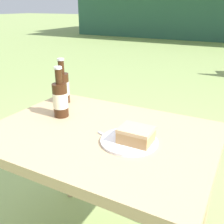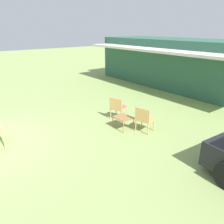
# 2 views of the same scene
# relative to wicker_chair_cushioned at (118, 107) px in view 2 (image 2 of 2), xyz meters

# --- Properties ---
(cabin_building) EXTENTS (11.17, 4.67, 2.68)m
(cabin_building) POSITION_rel_wicker_chair_cushioned_xyz_m (-1.30, 6.18, 0.86)
(cabin_building) COLOR #2D5B47
(cabin_building) RESTS_ON ground_plane
(wicker_chair_cushioned) EXTENTS (0.64, 0.61, 0.86)m
(wicker_chair_cushioned) POSITION_rel_wicker_chair_cushioned_xyz_m (0.00, 0.00, 0.00)
(wicker_chair_cushioned) COLOR tan
(wicker_chair_cushioned) RESTS_ON ground_plane
(wicker_chair_plain) EXTENTS (0.62, 0.58, 0.86)m
(wicker_chair_plain) POSITION_rel_wicker_chair_cushioned_xyz_m (1.38, -0.02, 0.00)
(wicker_chair_plain) COLOR tan
(wicker_chair_plain) RESTS_ON ground_plane
(garden_side_table) EXTENTS (0.60, 0.52, 0.42)m
(garden_side_table) POSITION_rel_wicker_chair_cushioned_xyz_m (0.76, -0.38, -0.12)
(garden_side_table) COLOR #996B42
(garden_side_table) RESTS_ON ground_plane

